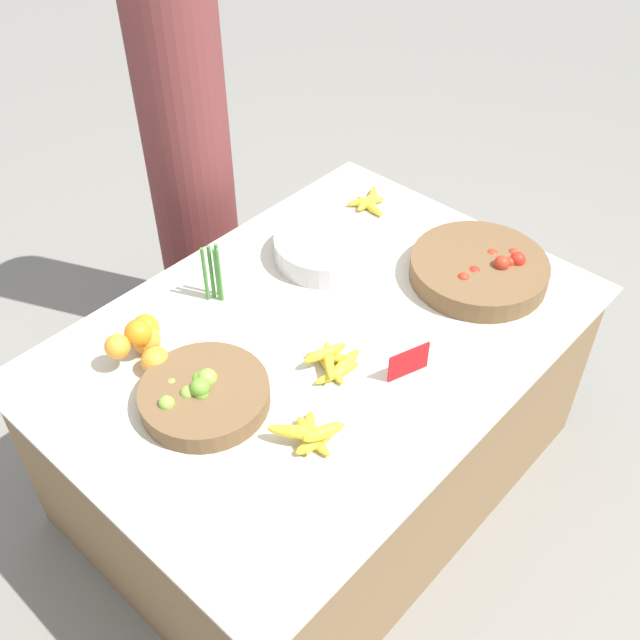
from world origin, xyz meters
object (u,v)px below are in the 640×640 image
at_px(tomato_basket, 480,269).
at_px(vendor_person, 190,167).
at_px(lime_bowl, 205,395).
at_px(price_sign, 409,362).
at_px(metal_bowl, 327,247).

bearing_deg(tomato_basket, vendor_person, 103.40).
height_order(lime_bowl, price_sign, lime_bowl).
height_order(tomato_basket, vendor_person, vendor_person).
bearing_deg(lime_bowl, price_sign, -36.55).
relative_size(lime_bowl, price_sign, 2.80).
distance_m(lime_bowl, metal_bowl, 0.72).
distance_m(lime_bowl, vendor_person, 1.09).
distance_m(tomato_basket, price_sign, 0.50).
bearing_deg(price_sign, tomato_basket, 29.03).
bearing_deg(lime_bowl, metal_bowl, 15.14).
xyz_separation_m(metal_bowl, price_sign, (-0.24, -0.52, 0.01)).
relative_size(metal_bowl, price_sign, 2.78).
xyz_separation_m(price_sign, vendor_person, (0.23, 1.18, 0.03)).
height_order(lime_bowl, vendor_person, vendor_person).
xyz_separation_m(lime_bowl, metal_bowl, (0.69, 0.19, 0.01)).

